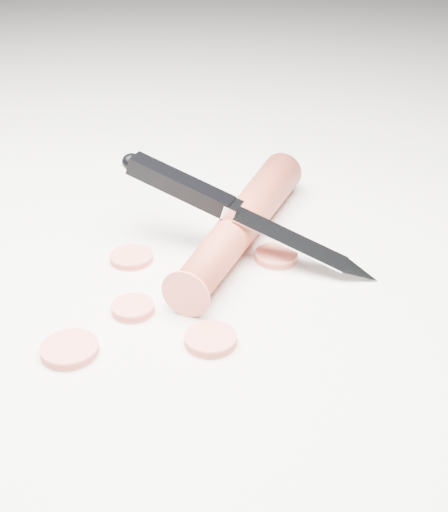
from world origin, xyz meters
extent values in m
plane|color=white|center=(0.00, 0.00, 0.00)|extent=(2.40, 2.40, 0.00)
cylinder|color=#B93A27|center=(0.06, 0.03, 0.02)|extent=(0.13, 0.22, 0.03)
cylinder|color=#F36C59|center=(0.02, -0.11, 0.00)|extent=(0.04, 0.04, 0.01)
cylinder|color=#F36C59|center=(-0.07, -0.11, 0.00)|extent=(0.04, 0.04, 0.01)
cylinder|color=#F36C59|center=(-0.03, -0.06, 0.00)|extent=(0.03, 0.03, 0.01)
cylinder|color=#F36C59|center=(0.08, 0.00, 0.00)|extent=(0.04, 0.04, 0.01)
cylinder|color=#F36C59|center=(-0.03, 0.01, 0.00)|extent=(0.03, 0.03, 0.01)
camera|label=1|loc=(-0.01, -0.49, 0.30)|focal=50.00mm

